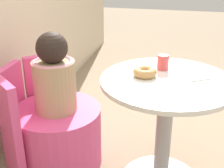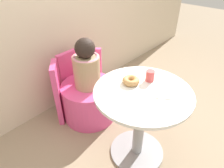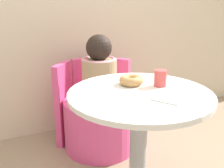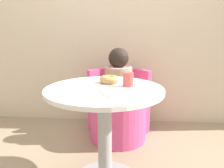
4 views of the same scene
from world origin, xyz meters
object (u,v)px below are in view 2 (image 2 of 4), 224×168
(cup, at_px, (150,76))
(tub_chair, at_px, (89,101))
(child_figure, at_px, (86,66))
(donut, at_px, (131,81))
(round_table, at_px, (141,113))

(cup, bearing_deg, tub_chair, 97.86)
(child_figure, relative_size, cup, 5.75)
(tub_chair, xyz_separation_m, donut, (-0.04, -0.55, 0.52))
(round_table, height_order, donut, donut)
(round_table, bearing_deg, child_figure, 85.16)
(round_table, distance_m, cup, 0.30)
(round_table, relative_size, tub_chair, 1.30)
(tub_chair, bearing_deg, child_figure, -97.13)
(tub_chair, relative_size, child_figure, 1.12)
(donut, relative_size, cup, 1.51)
(child_figure, height_order, donut, child_figure)
(child_figure, height_order, cup, child_figure)
(tub_chair, distance_m, cup, 0.84)
(child_figure, bearing_deg, round_table, -94.84)
(round_table, xyz_separation_m, donut, (0.02, 0.13, 0.24))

